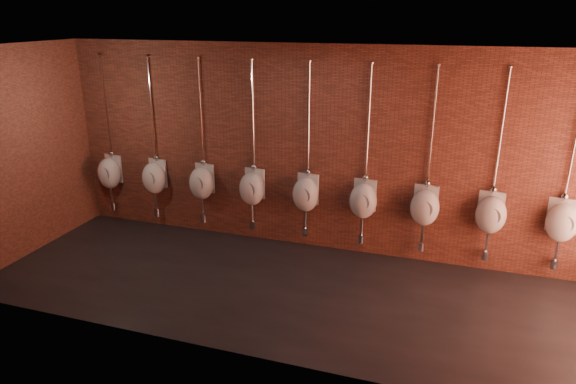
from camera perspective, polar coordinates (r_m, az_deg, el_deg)
name	(u,v)px	position (r m, az deg, el deg)	size (l,w,h in m)	color
ground	(288,290)	(7.20, -0.03, -10.81)	(8.50, 8.50, 0.00)	black
room_shell	(288,148)	(6.43, -0.04, 4.87)	(8.54, 3.04, 3.22)	black
urinal_0	(110,172)	(9.62, -19.20, 2.08)	(0.47, 0.43, 2.72)	white
urinal_1	(154,177)	(9.11, -14.64, 1.61)	(0.47, 0.43, 2.72)	white
urinal_2	(202,182)	(8.67, -9.57, 1.07)	(0.47, 0.43, 2.72)	white
urinal_3	(252,188)	(8.30, -4.01, 0.47)	(0.47, 0.43, 2.72)	white
urinal_4	(306,194)	(8.02, 1.99, -0.18)	(0.47, 0.43, 2.72)	white
urinal_5	(363,200)	(7.83, 8.36, -0.87)	(0.47, 0.43, 2.72)	white
urinal_6	(425,207)	(7.75, 14.96, -1.57)	(0.47, 0.43, 2.72)	white
urinal_7	(491,214)	(7.77, 21.61, -2.26)	(0.47, 0.43, 2.72)	white
urinal_8	(562,221)	(7.90, 28.15, -2.90)	(0.47, 0.43, 2.72)	white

